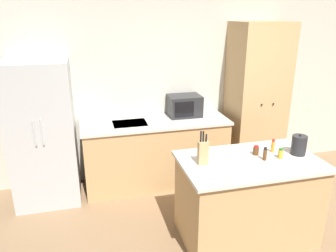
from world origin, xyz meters
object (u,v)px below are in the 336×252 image
Objects in this scene: spice_bottle_short_red at (281,154)px; spice_bottle_amber_oil at (256,150)px; pantry_cabinet at (256,101)px; spice_bottle_tall_dark at (273,146)px; kettle at (299,145)px; spice_bottle_green_herb at (265,154)px; microwave at (184,106)px; knife_block at (203,152)px; refrigerator at (43,133)px.

spice_bottle_short_red is 0.24m from spice_bottle_amber_oil.
spice_bottle_tall_dark is at bearing -110.75° from pantry_cabinet.
spice_bottle_amber_oil is at bearing 167.05° from kettle.
spice_bottle_green_herb is (-0.67, -1.43, -0.12)m from pantry_cabinet.
kettle is at bearing -62.93° from microwave.
knife_block is at bearing 173.81° from spice_bottle_green_herb.
knife_block reaches higher than spice_bottle_short_red.
spice_bottle_green_herb is at bearing -139.73° from spice_bottle_tall_dark.
microwave is at bearing 103.58° from spice_bottle_amber_oil.
refrigerator is 0.82× the size of pantry_cabinet.
kettle is at bearing -27.03° from refrigerator.
refrigerator is at bearing -174.99° from microwave.
pantry_cabinet reaches higher than knife_block.
kettle is (1.04, -0.03, -0.02)m from knife_block.
kettle is (0.23, -0.11, 0.03)m from spice_bottle_tall_dark.
spice_bottle_amber_oil is at bearing -175.73° from spice_bottle_tall_dark.
refrigerator is 7.80× the size of kettle.
pantry_cabinet is at bearing 69.25° from spice_bottle_tall_dark.
knife_block reaches higher than spice_bottle_amber_oil.
pantry_cabinet is 15.89× the size of spice_bottle_green_herb.
knife_block is (1.60, -1.32, 0.14)m from refrigerator.
kettle reaches higher than spice_bottle_short_red.
pantry_cabinet is 6.36× the size of knife_block.
microwave is at bearing 109.05° from spice_bottle_short_red.
spice_bottle_amber_oil is 0.74× the size of spice_bottle_green_herb.
microwave is at bearing 5.01° from refrigerator.
knife_block is (-0.27, -1.48, -0.04)m from microwave.
knife_block is 0.62m from spice_bottle_amber_oil.
pantry_cabinet reaches higher than spice_bottle_green_herb.
spice_bottle_tall_dark is (2.41, -1.23, 0.08)m from refrigerator.
knife_block is 1.04m from kettle.
kettle is (0.77, -1.51, -0.06)m from microwave.
knife_block is at bearing 174.85° from spice_bottle_short_red.
knife_block reaches higher than microwave.
pantry_cabinet is 1.88m from knife_block.
kettle reaches higher than spice_bottle_tall_dark.
spice_bottle_amber_oil is at bearing -29.46° from refrigerator.
spice_bottle_short_red is at bearing -70.95° from microwave.
pantry_cabinet is 21.59× the size of spice_bottle_amber_oil.
spice_bottle_short_red is (2.40, -1.39, 0.07)m from refrigerator.
microwave reaches higher than kettle.
spice_bottle_tall_dark reaches higher than spice_bottle_green_herb.
kettle is (2.64, -1.35, 0.12)m from refrigerator.
refrigerator reaches higher than spice_bottle_green_herb.
refrigerator is 16.10× the size of spice_bottle_short_red.
kettle is at bearing -1.58° from knife_block.
knife_block is at bearing 178.42° from kettle.
knife_block is at bearing -173.42° from spice_bottle_amber_oil.
pantry_cabinet is 1.04m from microwave.
knife_block is 0.64m from spice_bottle_green_herb.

